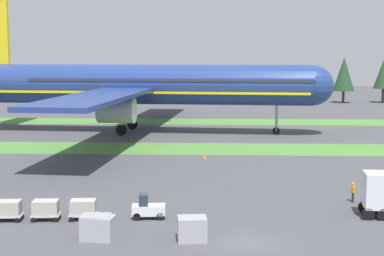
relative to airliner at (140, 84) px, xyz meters
name	(u,v)px	position (x,y,z in m)	size (l,w,h in m)	color
ground_plane	(248,243)	(14.58, -56.15, -7.95)	(400.00, 400.00, 0.00)	#47474C
grass_strip_near	(232,149)	(14.58, -16.20, -7.95)	(320.00, 10.04, 0.01)	#4C8438
grass_strip_far	(227,122)	(14.58, 15.89, -7.95)	(320.00, 10.04, 0.01)	#4C8438
airliner	(140,84)	(0.00, 0.00, 0.00)	(62.21, 76.66, 22.19)	navy
baggage_tug	(148,208)	(7.02, -50.45, -7.14)	(2.71, 1.53, 1.97)	silver
cargo_dolly_lead	(83,208)	(2.02, -50.91, -7.04)	(2.33, 1.70, 1.55)	#A3A3A8
cargo_dolly_second	(46,208)	(-0.87, -51.18, -7.04)	(2.33, 1.70, 1.55)	#A3A3A8
cargo_dolly_third	(8,209)	(-3.76, -51.45, -7.04)	(2.33, 1.70, 1.55)	#A3A3A8
ground_crew_marshaller	(353,191)	(24.37, -44.61, -7.01)	(0.36, 0.55, 1.74)	black
uld_container_0	(96,227)	(4.00, -55.72, -7.10)	(2.00, 1.60, 1.71)	#A3A3A8
uld_container_1	(100,228)	(4.28, -55.76, -7.14)	(2.00, 1.60, 1.64)	#A3A3A8
uld_container_2	(192,229)	(10.74, -55.77, -7.13)	(2.00, 1.60, 1.66)	#A3A3A8
taxiway_marker_0	(204,156)	(10.98, -23.80, -7.70)	(0.44, 0.44, 0.52)	orange
taxiway_marker_1	(152,149)	(3.82, -18.47, -7.67)	(0.44, 0.44, 0.57)	orange
distant_tree_line	(211,77)	(10.95, 61.43, -1.22)	(170.12, 10.72, 12.11)	#4C3823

